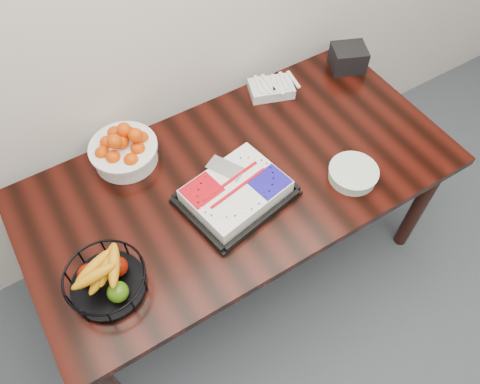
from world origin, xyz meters
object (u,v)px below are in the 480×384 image
fruit_basket (106,280)px  plate_stack (353,174)px  cake_tray (236,192)px  tangerine_bowl (123,148)px  table (240,187)px  napkin_box (348,58)px

fruit_basket → plate_stack: size_ratio=1.39×
cake_tray → tangerine_bowl: size_ratio=1.68×
fruit_basket → plate_stack: (1.04, -0.07, -0.04)m
cake_tray → fruit_basket: (-0.58, -0.09, 0.02)m
table → cake_tray: bearing=-129.8°
tangerine_bowl → plate_stack: bearing=-37.4°
tangerine_bowl → cake_tray: bearing=-54.7°
tangerine_bowl → plate_stack: tangerine_bowl is taller
table → plate_stack: plate_stack is taller
cake_tray → plate_stack: (0.46, -0.16, -0.01)m
cake_tray → tangerine_bowl: 0.51m
table → fruit_basket: (-0.65, -0.18, 0.15)m
tangerine_bowl → napkin_box: bearing=-1.3°
table → plate_stack: 0.47m
tangerine_bowl → fruit_basket: (-0.29, -0.50, -0.02)m
cake_tray → napkin_box: (0.87, 0.39, 0.02)m
cake_tray → napkin_box: 0.96m
table → tangerine_bowl: 0.51m
fruit_basket → napkin_box: size_ratio=1.77×
plate_stack → napkin_box: size_ratio=1.27×
table → fruit_basket: fruit_basket is taller
table → tangerine_bowl: tangerine_bowl is taller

